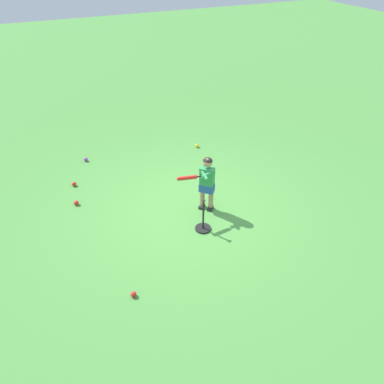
# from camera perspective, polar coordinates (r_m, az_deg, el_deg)

# --- Properties ---
(ground_plane) EXTENTS (40.00, 40.00, 0.00)m
(ground_plane) POSITION_cam_1_polar(r_m,az_deg,el_deg) (7.26, -0.77, -2.64)
(ground_plane) COLOR #519942
(child_batter) EXTENTS (0.35, 0.78, 1.08)m
(child_batter) POSITION_cam_1_polar(r_m,az_deg,el_deg) (6.92, 2.09, 1.86)
(child_batter) COLOR #232328
(child_batter) RESTS_ON ground
(play_ball_midfield) EXTENTS (0.09, 0.09, 0.09)m
(play_ball_midfield) POSITION_cam_1_polar(r_m,az_deg,el_deg) (9.10, -15.52, 4.69)
(play_ball_midfield) COLOR purple
(play_ball_midfield) RESTS_ON ground
(play_ball_near_batter) EXTENTS (0.09, 0.09, 0.09)m
(play_ball_near_batter) POSITION_cam_1_polar(r_m,az_deg,el_deg) (7.68, -16.83, -1.54)
(play_ball_near_batter) COLOR red
(play_ball_near_batter) RESTS_ON ground
(play_ball_far_right) EXTENTS (0.09, 0.09, 0.09)m
(play_ball_far_right) POSITION_cam_1_polar(r_m,az_deg,el_deg) (8.26, -17.14, 1.15)
(play_ball_far_right) COLOR red
(play_ball_far_right) RESTS_ON ground
(play_ball_by_bucket) EXTENTS (0.09, 0.09, 0.09)m
(play_ball_by_bucket) POSITION_cam_1_polar(r_m,az_deg,el_deg) (9.36, 0.74, 6.92)
(play_ball_by_bucket) COLOR yellow
(play_ball_by_bucket) RESTS_ON ground
(play_ball_center_lawn) EXTENTS (0.09, 0.09, 0.09)m
(play_ball_center_lawn) POSITION_cam_1_polar(r_m,az_deg,el_deg) (5.77, -8.69, -14.80)
(play_ball_center_lawn) COLOR red
(play_ball_center_lawn) RESTS_ON ground
(batting_tee) EXTENTS (0.28, 0.28, 0.62)m
(batting_tee) POSITION_cam_1_polar(r_m,az_deg,el_deg) (6.75, 1.66, -4.84)
(batting_tee) COLOR black
(batting_tee) RESTS_ON ground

